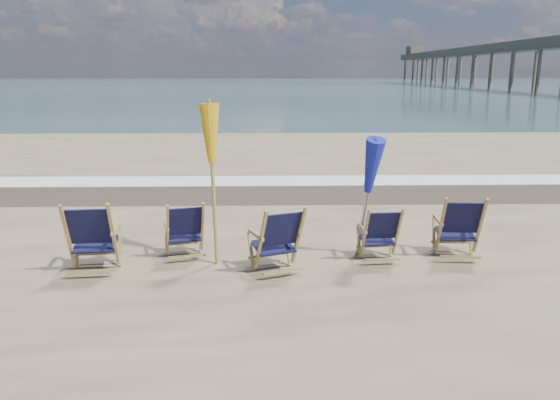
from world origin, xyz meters
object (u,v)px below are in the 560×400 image
(beach_chair_0, at_px, (113,238))
(umbrella_yellow, at_px, (212,143))
(beach_chair_4, at_px, (480,229))
(beach_chair_1, at_px, (202,229))
(beach_chair_3, at_px, (398,234))
(beach_chair_2, at_px, (299,238))
(umbrella_blue, at_px, (367,167))
(fishing_pier, at_px, (531,59))

(beach_chair_0, bearing_deg, umbrella_yellow, -167.59)
(beach_chair_0, bearing_deg, beach_chair_4, 179.12)
(beach_chair_1, distance_m, beach_chair_3, 2.99)
(beach_chair_2, height_order, beach_chair_3, beach_chair_2)
(beach_chair_1, bearing_deg, umbrella_blue, 163.89)
(beach_chair_2, bearing_deg, beach_chair_4, 167.19)
(beach_chair_2, bearing_deg, fishing_pier, -138.73)
(beach_chair_0, distance_m, umbrella_blue, 3.85)
(beach_chair_3, xyz_separation_m, umbrella_blue, (-0.47, 0.22, 1.00))
(beach_chair_0, height_order, beach_chair_4, beach_chair_0)
(beach_chair_0, bearing_deg, beach_chair_2, 174.99)
(beach_chair_1, distance_m, fishing_pier, 82.03)
(beach_chair_3, xyz_separation_m, beach_chair_4, (1.26, 0.03, 0.07))
(umbrella_yellow, bearing_deg, beach_chair_2, -18.94)
(beach_chair_1, bearing_deg, beach_chair_4, 161.74)
(beach_chair_4, xyz_separation_m, umbrella_yellow, (-4.03, 0.01, 1.32))
(umbrella_yellow, xyz_separation_m, fishing_pier, (38.99, 72.16, 2.80))
(beach_chair_0, relative_size, umbrella_blue, 0.57)
(umbrella_blue, bearing_deg, beach_chair_0, -170.38)
(beach_chair_4, distance_m, fishing_pier, 80.31)
(beach_chair_0, relative_size, beach_chair_1, 1.18)
(umbrella_yellow, bearing_deg, fishing_pier, 61.61)
(beach_chair_1, height_order, fishing_pier, fishing_pier)
(beach_chair_1, xyz_separation_m, umbrella_blue, (2.51, -0.05, 0.98))
(beach_chair_2, height_order, umbrella_yellow, umbrella_yellow)
(beach_chair_0, relative_size, beach_chair_4, 1.06)
(beach_chair_4, relative_size, fishing_pier, 0.01)
(beach_chair_0, height_order, umbrella_blue, umbrella_blue)
(fishing_pier, bearing_deg, beach_chair_0, -119.08)
(beach_chair_2, xyz_separation_m, beach_chair_3, (1.52, 0.39, -0.07))
(beach_chair_3, bearing_deg, beach_chair_4, 176.74)
(umbrella_blue, height_order, fishing_pier, fishing_pier)
(beach_chair_1, bearing_deg, beach_chair_0, 14.60)
(umbrella_blue, bearing_deg, beach_chair_4, -6.33)
(beach_chair_3, bearing_deg, beach_chair_1, -9.46)
(beach_chair_3, relative_size, umbrella_yellow, 0.38)
(beach_chair_1, relative_size, beach_chair_2, 0.91)
(beach_chair_1, distance_m, beach_chair_2, 1.59)
(beach_chair_1, xyz_separation_m, beach_chair_3, (2.98, -0.26, -0.02))
(fishing_pier, bearing_deg, umbrella_blue, -117.01)
(beach_chair_3, distance_m, umbrella_yellow, 3.10)
(beach_chair_2, relative_size, umbrella_yellow, 0.43)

